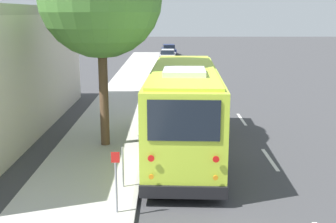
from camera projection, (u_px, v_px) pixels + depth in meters
The scene contains 13 objects.
ground_plane at pixel (195, 146), 17.10m from camera, with size 160.00×160.00×0.00m, color #3D3D3F.
sidewalk_slab at pixel (101, 145), 17.07m from camera, with size 80.00×3.40×0.15m, color #B2AFA8.
curb_strip at pixel (144, 145), 17.08m from camera, with size 80.00×0.14×0.15m, color #9D9A94.
shuttle_bus at pixel (184, 106), 15.90m from camera, with size 9.71×2.88×3.48m.
parked_sedan_black at pixel (168, 88), 26.85m from camera, with size 4.53×1.97×1.33m.
parked_sedan_maroon at pixel (168, 74), 33.19m from camera, with size 4.30×1.87×1.31m.
parked_sedan_tan at pixel (168, 63), 40.09m from camera, with size 4.51×1.82×1.26m.
parked_sedan_silver at pixel (168, 56), 47.29m from camera, with size 4.33×1.91×1.28m.
parked_sedan_navy at pixel (169, 50), 54.18m from camera, with size 4.45×1.92×1.33m.
sign_post_near at pixel (116, 182), 10.93m from camera, with size 0.06×0.22×1.67m.
sign_post_far at pixel (123, 167), 12.63m from camera, with size 0.06×0.06×1.25m.
lane_stripe_mid at pixel (270, 159), 15.56m from camera, with size 2.40×0.14×0.01m, color silver.
lane_stripe_ahead at pixel (242, 119), 21.40m from camera, with size 2.40×0.14×0.01m, color silver.
Camera 1 is at (-16.32, 1.14, 5.29)m, focal length 45.00 mm.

